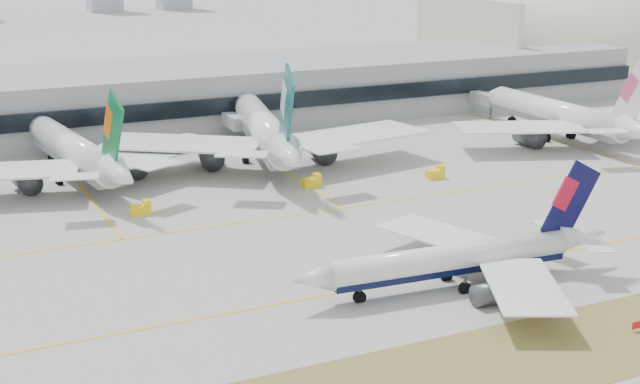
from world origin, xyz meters
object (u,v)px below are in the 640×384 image
taxiing_airliner (462,259)px  widebody_cathay (266,132)px  widebody_china_air (563,116)px  terminal (148,97)px  hangar (570,76)px  widebody_eva (78,154)px

taxiing_airliner → widebody_cathay: widebody_cathay is taller
widebody_cathay → widebody_china_air: 72.66m
widebody_cathay → terminal: widebody_cathay is taller
taxiing_airliner → widebody_china_air: size_ratio=0.80×
terminal → hangar: (154.56, 20.16, -7.37)m
widebody_china_air → terminal: size_ratio=0.22×
widebody_china_air → widebody_eva: bearing=84.1°
widebody_china_air → terminal: widebody_china_air is taller
taxiing_airliner → widebody_eva: 86.73m
widebody_cathay → widebody_china_air: size_ratio=1.11×
taxiing_airliner → terminal: (-11.72, 124.80, 3.45)m
terminal → hangar: 156.05m
widebody_eva → hangar: size_ratio=0.68×
widebody_china_air → widebody_cathay: bearing=81.8°
taxiing_airliner → terminal: taxiing_airliner is taller
widebody_cathay → widebody_china_air: widebody_cathay is taller
widebody_eva → hangar: bearing=-76.6°
taxiing_airliner → hangar: 203.56m
widebody_eva → widebody_cathay: (39.62, -1.06, 0.83)m
taxiing_airliner → hangar: bearing=-131.1°
taxiing_airliner → widebody_china_air: bearing=-134.3°
widebody_eva → widebody_cathay: size_ratio=0.89×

